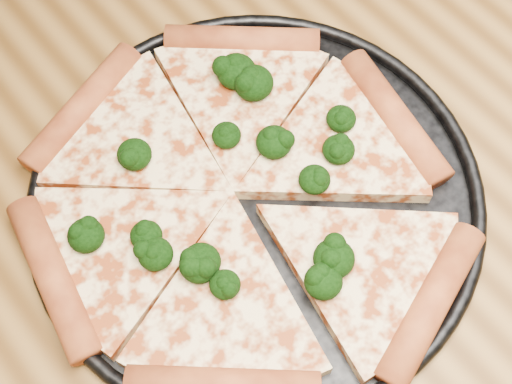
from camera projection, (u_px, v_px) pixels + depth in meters
ground at (288, 350)px, 1.33m from camera, size 4.00×4.00×0.00m
dining_table at (314, 182)px, 0.74m from camera, size 1.20×0.90×0.75m
pizza_pan at (256, 196)px, 0.62m from camera, size 0.39×0.39×0.02m
pizza at (237, 195)px, 0.61m from camera, size 0.37×0.40×0.03m
broccoli_florets at (239, 183)px, 0.61m from camera, size 0.26×0.23×0.03m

